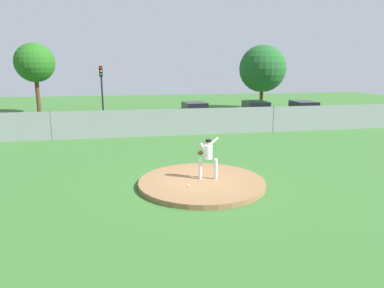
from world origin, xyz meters
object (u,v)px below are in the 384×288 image
parked_car_red (303,112)px  pitcher_youth (208,155)px  traffic_light_near (102,83)px  parked_car_teal (255,113)px  parked_car_charcoal (195,113)px  baseball (188,186)px  traffic_cone_orange (161,117)px

parked_car_red → pitcher_youth: bearing=-129.9°
traffic_light_near → parked_car_teal: bearing=-20.1°
pitcher_youth → parked_car_red: bearing=50.1°
parked_car_charcoal → baseball: bearing=-102.2°
baseball → parked_car_charcoal: (3.32, 15.41, 0.59)m
parked_car_teal → baseball: bearing=-119.4°
traffic_cone_orange → traffic_light_near: traffic_light_near is taller
traffic_cone_orange → pitcher_youth: bearing=-89.8°
traffic_light_near → traffic_cone_orange: bearing=-13.5°
parked_car_charcoal → parked_car_red: parked_car_charcoal is taller
parked_car_teal → traffic_light_near: 13.41m
traffic_cone_orange → baseball: bearing=-92.6°
parked_car_red → traffic_cone_orange: parked_car_red is taller
baseball → traffic_light_near: (-4.14, 19.20, 2.94)m
baseball → parked_car_teal: bearing=60.6°
parked_car_charcoal → parked_car_teal: size_ratio=0.94×
baseball → traffic_cone_orange: (0.83, 18.01, 0.04)m
pitcher_youth → parked_car_teal: bearing=62.2°
parked_car_teal → traffic_cone_orange: size_ratio=8.09×
parked_car_red → parked_car_teal: bearing=179.3°
pitcher_youth → parked_car_charcoal: (2.42, 14.69, -0.35)m
baseball → traffic_light_near: size_ratio=0.02×
parked_car_red → traffic_light_near: 17.41m
pitcher_youth → traffic_cone_orange: 17.31m
pitcher_youth → parked_car_red: 18.09m
baseball → traffic_light_near: 19.86m
baseball → parked_car_teal: size_ratio=0.02×
pitcher_youth → parked_car_teal: (7.36, 13.94, -0.31)m
traffic_cone_orange → parked_car_teal: bearing=-24.2°
traffic_light_near → pitcher_youth: bearing=-74.7°
traffic_cone_orange → traffic_light_near: (-4.97, 1.19, 2.91)m
parked_car_charcoal → traffic_cone_orange: size_ratio=7.59×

